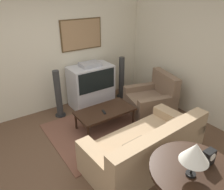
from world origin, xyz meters
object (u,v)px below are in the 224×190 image
at_px(speaker_tower_left, 58,95).
at_px(speaker_tower_right, 122,79).
at_px(couch, 146,149).
at_px(mantel_clock, 209,157).
at_px(coffee_table, 105,112).
at_px(tv, 91,85).
at_px(armchair, 151,100).
at_px(table_lamp, 195,153).
at_px(console_table, 193,174).

xyz_separation_m(speaker_tower_left, speaker_tower_right, (1.75, 0.00, 0.00)).
bearing_deg(couch, mantel_clock, 84.30).
xyz_separation_m(coffee_table, speaker_tower_right, (1.14, 0.97, 0.15)).
relative_size(mantel_clock, speaker_tower_right, 0.17).
bearing_deg(coffee_table, tv, 75.52).
height_order(armchair, speaker_tower_left, speaker_tower_left).
height_order(coffee_table, mantel_clock, mantel_clock).
relative_size(couch, speaker_tower_right, 1.85).
bearing_deg(mantel_clock, couch, 87.57).
relative_size(couch, mantel_clock, 10.55).
height_order(couch, table_lamp, table_lamp).
relative_size(tv, mantel_clock, 5.73).
distance_m(armchair, speaker_tower_right, 1.07).
distance_m(tv, couch, 2.35).
bearing_deg(couch, tv, -100.69).
bearing_deg(speaker_tower_left, coffee_table, -58.05).
bearing_deg(console_table, speaker_tower_right, 66.53).
bearing_deg(tv, armchair, -48.63).
bearing_deg(couch, speaker_tower_right, -120.93).
relative_size(tv, console_table, 1.09).
bearing_deg(speaker_tower_right, tv, 175.25).
bearing_deg(console_table, couch, 76.70).
height_order(armchair, mantel_clock, mantel_clock).
distance_m(table_lamp, mantel_clock, 0.37).
bearing_deg(armchair, console_table, -19.57).
xyz_separation_m(couch, mantel_clock, (-0.04, -1.05, 0.62)).
relative_size(couch, console_table, 2.02).
distance_m(table_lamp, speaker_tower_right, 3.67).
bearing_deg(speaker_tower_left, table_lamp, -85.99).
xyz_separation_m(tv, speaker_tower_left, (-0.87, -0.07, 0.00)).
xyz_separation_m(coffee_table, speaker_tower_left, (-0.61, 0.97, 0.15)).
relative_size(armchair, console_table, 1.15).
xyz_separation_m(couch, coffee_table, (0.03, 1.27, 0.07)).
distance_m(mantel_clock, speaker_tower_left, 3.36).
distance_m(tv, table_lamp, 3.48).
xyz_separation_m(console_table, table_lamp, (-0.10, -0.03, 0.38)).
bearing_deg(speaker_tower_right, coffee_table, -139.69).
relative_size(tv, coffee_table, 0.92).
bearing_deg(tv, console_table, -99.24).
distance_m(armchair, speaker_tower_left, 2.14).
distance_m(couch, speaker_tower_right, 2.54).
bearing_deg(armchair, tv, -123.86).
relative_size(coffee_table, mantel_clock, 6.20).
bearing_deg(tv, table_lamp, -100.84).
height_order(tv, armchair, tv).
height_order(couch, console_table, couch).
xyz_separation_m(console_table, speaker_tower_right, (1.42, 3.27, -0.22)).
height_order(table_lamp, speaker_tower_right, table_lamp).
height_order(coffee_table, console_table, console_table).
xyz_separation_m(armchair, speaker_tower_right, (-0.10, 1.04, 0.23)).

